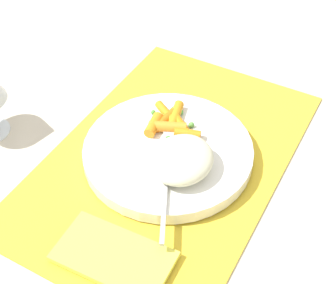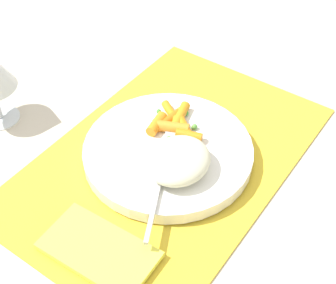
% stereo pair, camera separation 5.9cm
% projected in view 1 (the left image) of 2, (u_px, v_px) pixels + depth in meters
% --- Properties ---
extents(ground_plane, '(2.40, 2.40, 0.00)m').
position_uv_depth(ground_plane, '(168.00, 159.00, 0.75)').
color(ground_plane, beige).
extents(placemat, '(0.49, 0.32, 0.01)m').
position_uv_depth(placemat, '(168.00, 158.00, 0.75)').
color(placemat, gold).
rests_on(placemat, ground_plane).
extents(plate, '(0.25, 0.25, 0.02)m').
position_uv_depth(plate, '(168.00, 152.00, 0.74)').
color(plate, white).
rests_on(plate, placemat).
extents(rice_mound, '(0.10, 0.09, 0.04)m').
position_uv_depth(rice_mound, '(182.00, 160.00, 0.69)').
color(rice_mound, beige).
rests_on(rice_mound, plate).
extents(carrot_portion, '(0.09, 0.10, 0.02)m').
position_uv_depth(carrot_portion, '(170.00, 123.00, 0.76)').
color(carrot_portion, orange).
rests_on(carrot_portion, plate).
extents(pea_scatter, '(0.07, 0.09, 0.01)m').
position_uv_depth(pea_scatter, '(175.00, 127.00, 0.75)').
color(pea_scatter, green).
rests_on(pea_scatter, plate).
extents(fork, '(0.19, 0.10, 0.01)m').
position_uv_depth(fork, '(167.00, 169.00, 0.70)').
color(fork, '#B8B8B8').
rests_on(fork, plate).
extents(napkin, '(0.09, 0.15, 0.01)m').
position_uv_depth(napkin, '(114.00, 256.00, 0.62)').
color(napkin, '#EAE54C').
rests_on(napkin, placemat).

